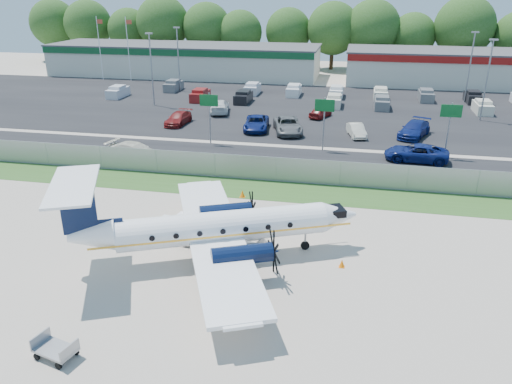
% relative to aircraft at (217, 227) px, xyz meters
% --- Properties ---
extents(ground, '(170.00, 170.00, 0.00)m').
position_rel_aircraft_xyz_m(ground, '(1.28, -1.27, -1.99)').
color(ground, '#BAAD9D').
rests_on(ground, ground).
extents(grass_verge, '(170.00, 4.00, 0.02)m').
position_rel_aircraft_xyz_m(grass_verge, '(1.28, 10.73, -1.98)').
color(grass_verge, '#2D561E').
rests_on(grass_verge, ground).
extents(access_road, '(170.00, 8.00, 0.02)m').
position_rel_aircraft_xyz_m(access_road, '(1.28, 17.73, -1.98)').
color(access_road, black).
rests_on(access_road, ground).
extents(parking_lot, '(170.00, 32.00, 0.02)m').
position_rel_aircraft_xyz_m(parking_lot, '(1.28, 38.73, -1.98)').
color(parking_lot, black).
rests_on(parking_lot, ground).
extents(perimeter_fence, '(120.00, 0.06, 1.99)m').
position_rel_aircraft_xyz_m(perimeter_fence, '(1.28, 12.73, -0.99)').
color(perimeter_fence, gray).
rests_on(perimeter_fence, ground).
extents(building_west, '(46.40, 12.40, 5.24)m').
position_rel_aircraft_xyz_m(building_west, '(-22.72, 60.71, 0.64)').
color(building_west, silver).
rests_on(building_west, ground).
extents(building_east, '(44.40, 12.40, 5.24)m').
position_rel_aircraft_xyz_m(building_east, '(27.28, 60.71, 0.64)').
color(building_east, silver).
rests_on(building_east, ground).
extents(sign_left, '(1.80, 0.26, 5.00)m').
position_rel_aircraft_xyz_m(sign_left, '(-6.72, 21.63, 1.62)').
color(sign_left, gray).
rests_on(sign_left, ground).
extents(sign_mid, '(1.80, 0.26, 5.00)m').
position_rel_aircraft_xyz_m(sign_mid, '(4.28, 21.63, 1.62)').
color(sign_mid, gray).
rests_on(sign_mid, ground).
extents(sign_right, '(1.80, 0.26, 5.00)m').
position_rel_aircraft_xyz_m(sign_right, '(15.28, 21.63, 1.62)').
color(sign_right, gray).
rests_on(sign_right, ground).
extents(flagpole_west, '(1.06, 0.12, 10.00)m').
position_rel_aircraft_xyz_m(flagpole_west, '(-34.65, 53.73, 3.65)').
color(flagpole_west, white).
rests_on(flagpole_west, ground).
extents(flagpole_east, '(1.06, 0.12, 10.00)m').
position_rel_aircraft_xyz_m(flagpole_east, '(-29.65, 53.73, 3.65)').
color(flagpole_east, white).
rests_on(flagpole_east, ground).
extents(light_pole_nw, '(0.90, 0.35, 9.09)m').
position_rel_aircraft_xyz_m(light_pole_nw, '(-18.72, 36.73, 3.24)').
color(light_pole_nw, gray).
rests_on(light_pole_nw, ground).
extents(light_pole_ne, '(0.90, 0.35, 9.09)m').
position_rel_aircraft_xyz_m(light_pole_ne, '(21.28, 36.73, 3.24)').
color(light_pole_ne, gray).
rests_on(light_pole_ne, ground).
extents(light_pole_sw, '(0.90, 0.35, 9.09)m').
position_rel_aircraft_xyz_m(light_pole_sw, '(-18.72, 46.73, 3.24)').
color(light_pole_sw, gray).
rests_on(light_pole_sw, ground).
extents(light_pole_se, '(0.90, 0.35, 9.09)m').
position_rel_aircraft_xyz_m(light_pole_se, '(21.28, 46.73, 3.24)').
color(light_pole_se, gray).
rests_on(light_pole_se, ground).
extents(tree_line, '(112.00, 6.00, 14.00)m').
position_rel_aircraft_xyz_m(tree_line, '(1.28, 72.73, -1.99)').
color(tree_line, '#244C16').
rests_on(tree_line, ground).
extents(aircraft, '(16.60, 16.12, 5.16)m').
position_rel_aircraft_xyz_m(aircraft, '(0.00, 0.00, 0.00)').
color(aircraft, white).
rests_on(aircraft, ground).
extents(pushback_tug, '(2.96, 2.37, 1.47)m').
position_rel_aircraft_xyz_m(pushback_tug, '(-3.01, 2.02, -1.29)').
color(pushback_tug, white).
rests_on(pushback_tug, ground).
extents(baggage_cart_near, '(2.27, 1.74, 1.05)m').
position_rel_aircraft_xyz_m(baggage_cart_near, '(1.36, 0.92, -1.50)').
color(baggage_cart_near, gray).
rests_on(baggage_cart_near, ground).
extents(baggage_cart_far, '(1.95, 1.45, 0.91)m').
position_rel_aircraft_xyz_m(baggage_cart_far, '(-4.39, -9.21, -1.57)').
color(baggage_cart_far, gray).
rests_on(baggage_cart_far, ground).
extents(cone_nose, '(0.33, 0.33, 0.46)m').
position_rel_aircraft_xyz_m(cone_nose, '(6.96, 0.49, -1.77)').
color(cone_nose, orange).
rests_on(cone_nose, ground).
extents(cone_starboard_wing, '(0.38, 0.38, 0.54)m').
position_rel_aircraft_xyz_m(cone_starboard_wing, '(-0.62, 9.06, -1.74)').
color(cone_starboard_wing, orange).
rests_on(cone_starboard_wing, ground).
extents(road_car_west, '(5.79, 3.37, 1.58)m').
position_rel_aircraft_xyz_m(road_car_west, '(-11.76, 15.37, -1.99)').
color(road_car_west, beige).
rests_on(road_car_west, ground).
extents(road_car_mid, '(5.67, 2.95, 1.52)m').
position_rel_aircraft_xyz_m(road_car_mid, '(12.60, 20.08, -1.99)').
color(road_car_mid, navy).
rests_on(road_car_mid, ground).
extents(parked_car_a, '(2.20, 4.80, 1.36)m').
position_rel_aircraft_xyz_m(parked_car_a, '(-12.33, 28.10, -1.99)').
color(parked_car_a, maroon).
rests_on(parked_car_a, ground).
extents(parked_car_b, '(3.07, 5.62, 1.49)m').
position_rel_aircraft_xyz_m(parked_car_b, '(-3.29, 27.54, -1.99)').
color(parked_car_b, navy).
rests_on(parked_car_b, ground).
extents(parked_car_c, '(4.08, 6.28, 1.61)m').
position_rel_aircraft_xyz_m(parked_car_c, '(0.18, 27.10, -1.99)').
color(parked_car_c, '#595B5E').
rests_on(parked_car_c, ground).
extents(parked_car_d, '(2.27, 4.14, 1.29)m').
position_rel_aircraft_xyz_m(parked_car_d, '(7.32, 27.11, -1.99)').
color(parked_car_d, beige).
rests_on(parked_car_d, ground).
extents(parked_car_e, '(4.04, 5.91, 1.59)m').
position_rel_aircraft_xyz_m(parked_car_e, '(13.13, 28.12, -1.99)').
color(parked_car_e, navy).
rests_on(parked_car_e, ground).
extents(parked_car_f, '(3.33, 5.79, 1.58)m').
position_rel_aircraft_xyz_m(parked_car_f, '(-9.32, 34.51, -1.99)').
color(parked_car_f, silver).
rests_on(parked_car_f, ground).
extents(parked_car_g, '(2.82, 4.05, 1.28)m').
position_rel_aircraft_xyz_m(parked_car_g, '(3.04, 34.39, -1.99)').
color(parked_car_g, maroon).
rests_on(parked_car_g, ground).
extents(far_parking_rows, '(56.00, 10.00, 1.60)m').
position_rel_aircraft_xyz_m(far_parking_rows, '(1.28, 43.73, -1.99)').
color(far_parking_rows, gray).
rests_on(far_parking_rows, ground).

